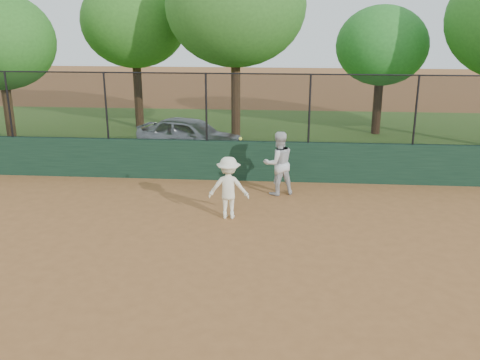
# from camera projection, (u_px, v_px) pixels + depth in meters

# --- Properties ---
(ground) EXTENTS (80.00, 80.00, 0.00)m
(ground) POSITION_uv_depth(u_px,v_px,m) (191.00, 271.00, 10.52)
(ground) COLOR #995F31
(ground) RESTS_ON ground
(back_wall) EXTENTS (26.00, 0.20, 1.20)m
(back_wall) POSITION_uv_depth(u_px,v_px,m) (224.00, 160.00, 16.04)
(back_wall) COLOR #183523
(back_wall) RESTS_ON ground
(grass_strip) EXTENTS (36.00, 12.00, 0.01)m
(grass_strip) POSITION_uv_depth(u_px,v_px,m) (240.00, 136.00, 21.92)
(grass_strip) COLOR #355A1C
(grass_strip) RESTS_ON ground
(parked_car) EXTENTS (4.17, 2.67, 1.32)m
(parked_car) POSITION_uv_depth(u_px,v_px,m) (190.00, 136.00, 18.96)
(parked_car) COLOR #A7ABB0
(parked_car) RESTS_ON ground
(player_second) EXTENTS (1.05, 0.94, 1.78)m
(player_second) POSITION_uv_depth(u_px,v_px,m) (278.00, 163.00, 14.68)
(player_second) COLOR silver
(player_second) RESTS_ON ground
(player_main) EXTENTS (1.00, 0.68, 2.13)m
(player_main) POSITION_uv_depth(u_px,v_px,m) (229.00, 188.00, 13.01)
(player_main) COLOR white
(player_main) RESTS_ON ground
(fence_assembly) EXTENTS (26.00, 0.06, 2.00)m
(fence_assembly) POSITION_uv_depth(u_px,v_px,m) (222.00, 106.00, 15.55)
(fence_assembly) COLOR black
(fence_assembly) RESTS_ON back_wall
(tree_0) EXTENTS (4.16, 3.78, 5.60)m
(tree_0) POSITION_uv_depth(u_px,v_px,m) (0.00, 42.00, 19.88)
(tree_0) COLOR #4D341B
(tree_0) RESTS_ON ground
(tree_1) EXTENTS (4.42, 4.02, 6.39)m
(tree_1) POSITION_uv_depth(u_px,v_px,m) (134.00, 22.00, 22.12)
(tree_1) COLOR #412916
(tree_1) RESTS_ON ground
(tree_2) EXTENTS (5.20, 4.73, 7.33)m
(tree_2) POSITION_uv_depth(u_px,v_px,m) (236.00, 6.00, 19.58)
(tree_2) COLOR #4A2F1A
(tree_2) RESTS_ON ground
(tree_3) EXTENTS (3.65, 3.32, 5.15)m
(tree_3) POSITION_uv_depth(u_px,v_px,m) (382.00, 46.00, 21.25)
(tree_3) COLOR #382112
(tree_3) RESTS_ON ground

